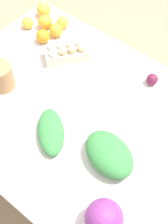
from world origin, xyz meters
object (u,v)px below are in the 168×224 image
(orange_1, at_px, (28,23))
(orange_0, at_px, (45,22))
(orange_2, at_px, (43,36))
(paper_bag, at_px, (1,77))
(beet_root, at_px, (152,79))
(cabbage_purple, at_px, (104,218))
(orange_3, at_px, (44,10))
(greens_bunch_beet_tops, at_px, (109,154))
(egg_carton, at_px, (67,52))
(orange_5, at_px, (56,30))
(greens_bunch_kale, at_px, (51,131))
(orange_4, at_px, (63,22))

(orange_1, bearing_deg, orange_0, 37.72)
(orange_2, bearing_deg, paper_bag, -80.67)
(orange_2, bearing_deg, orange_1, 168.19)
(beet_root, relative_size, orange_1, 0.88)
(cabbage_purple, relative_size, orange_3, 1.71)
(cabbage_purple, distance_m, orange_3, 1.24)
(greens_bunch_beet_tops, relative_size, orange_3, 2.93)
(orange_3, bearing_deg, cabbage_purple, -37.05)
(egg_carton, bearing_deg, orange_5, -82.50)
(paper_bag, xyz_separation_m, orange_0, (-0.13, 0.44, -0.02))
(beet_root, relative_size, orange_0, 0.71)
(orange_1, bearing_deg, egg_carton, -7.38)
(orange_3, bearing_deg, orange_0, -43.51)
(orange_3, bearing_deg, greens_bunch_kale, -45.07)
(beet_root, height_order, orange_5, orange_5)
(greens_bunch_kale, bearing_deg, orange_4, 126.70)
(paper_bag, bearing_deg, cabbage_purple, -16.25)
(paper_bag, relative_size, beet_root, 2.24)
(orange_1, distance_m, orange_3, 0.13)
(orange_1, distance_m, orange_2, 0.15)
(greens_bunch_beet_tops, height_order, orange_3, greens_bunch_beet_tops)
(cabbage_purple, xyz_separation_m, beet_root, (-0.22, 0.70, -0.04))
(greens_bunch_beet_tops, distance_m, orange_3, 0.99)
(orange_5, bearing_deg, paper_bag, -85.62)
(beet_root, bearing_deg, orange_4, 176.13)
(orange_0, distance_m, orange_2, 0.11)
(orange_1, bearing_deg, orange_3, 89.75)
(cabbage_purple, distance_m, orange_2, 1.02)
(greens_bunch_beet_tops, xyz_separation_m, orange_1, (-0.85, 0.39, -0.02))
(cabbage_purple, distance_m, orange_5, 1.05)
(paper_bag, xyz_separation_m, beet_root, (0.56, 0.47, -0.04))
(orange_1, height_order, orange_5, orange_5)
(cabbage_purple, relative_size, orange_0, 1.75)
(greens_bunch_beet_tops, height_order, greens_bunch_kale, greens_bunch_beet_tops)
(orange_3, relative_size, orange_4, 1.21)
(orange_3, height_order, orange_5, orange_3)
(paper_bag, distance_m, beet_root, 0.73)
(paper_bag, distance_m, orange_5, 0.44)
(orange_0, height_order, orange_5, orange_0)
(paper_bag, height_order, orange_5, paper_bag)
(orange_2, distance_m, orange_5, 0.08)
(greens_bunch_beet_tops, distance_m, orange_2, 0.79)
(egg_carton, xyz_separation_m, orange_4, (-0.17, 0.17, -0.01))
(orange_2, xyz_separation_m, orange_3, (-0.15, 0.16, 0.00))
(egg_carton, height_order, paper_bag, paper_bag)
(orange_5, bearing_deg, orange_0, 174.20)
(orange_5, bearing_deg, orange_1, -163.38)
(egg_carton, bearing_deg, orange_1, -59.07)
(cabbage_purple, xyz_separation_m, greens_bunch_kale, (-0.41, 0.16, -0.04))
(egg_carton, bearing_deg, cabbage_purple, 87.58)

